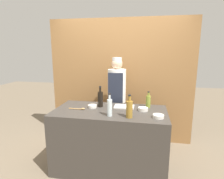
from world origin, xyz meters
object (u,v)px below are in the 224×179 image
at_px(sauce_bowl_orange, 143,109).
at_px(bottle_vinegar, 129,109).
at_px(bottle_oil, 148,101).
at_px(sauce_bowl_white, 92,106).
at_px(wooden_spoon, 79,109).
at_px(sauce_bowl_brown, 158,116).
at_px(bottle_clear, 110,107).
at_px(cutting_board, 124,107).
at_px(bottle_soy, 100,99).
at_px(chef_center, 116,100).

height_order(sauce_bowl_orange, bottle_vinegar, bottle_vinegar).
bearing_deg(bottle_oil, bottle_vinegar, -115.36).
bearing_deg(sauce_bowl_orange, sauce_bowl_white, 179.05).
bearing_deg(sauce_bowl_orange, bottle_oil, 69.74).
xyz_separation_m(sauce_bowl_white, wooden_spoon, (-0.17, -0.13, -0.01)).
distance_m(sauce_bowl_brown, sauce_bowl_white, 1.02).
relative_size(sauce_bowl_white, bottle_clear, 0.43).
bearing_deg(sauce_bowl_brown, cutting_board, 142.54).
height_order(bottle_oil, wooden_spoon, bottle_oil).
bearing_deg(bottle_soy, wooden_spoon, -145.06).
bearing_deg(sauce_bowl_brown, bottle_clear, -175.83).
distance_m(sauce_bowl_white, chef_center, 0.62).
bearing_deg(sauce_bowl_brown, sauce_bowl_white, 164.36).
xyz_separation_m(sauce_bowl_brown, bottle_clear, (-0.64, -0.05, 0.10)).
bearing_deg(bottle_vinegar, sauce_bowl_white, 151.17).
relative_size(bottle_oil, bottle_vinegar, 0.80).
distance_m(sauce_bowl_brown, cutting_board, 0.63).
relative_size(sauce_bowl_brown, cutting_board, 0.48).
bearing_deg(cutting_board, sauce_bowl_white, -167.57).
height_order(bottle_soy, wooden_spoon, bottle_soy).
distance_m(cutting_board, bottle_vinegar, 0.47).
relative_size(bottle_clear, chef_center, 0.19).
xyz_separation_m(sauce_bowl_orange, bottle_oil, (0.07, 0.20, 0.07)).
bearing_deg(sauce_bowl_white, sauce_bowl_orange, -0.95).
relative_size(sauce_bowl_orange, bottle_oil, 0.58).
relative_size(sauce_bowl_brown, chef_center, 0.09).
distance_m(sauce_bowl_orange, sauce_bowl_white, 0.78).
bearing_deg(sauce_bowl_white, bottle_soy, 29.87).
bearing_deg(cutting_board, wooden_spoon, -159.94).
bearing_deg(bottle_clear, sauce_bowl_orange, 35.14).
distance_m(sauce_bowl_white, bottle_vinegar, 0.70).
bearing_deg(chef_center, bottle_soy, -110.36).
relative_size(bottle_clear, bottle_vinegar, 1.02).
height_order(sauce_bowl_orange, bottle_clear, bottle_clear).
distance_m(bottle_oil, wooden_spoon, 1.07).
distance_m(cutting_board, bottle_oil, 0.38).
xyz_separation_m(bottle_clear, chef_center, (-0.05, 0.86, -0.14)).
distance_m(sauce_bowl_orange, bottle_oil, 0.22).
bearing_deg(bottle_oil, bottle_clear, -135.29).
relative_size(wooden_spoon, chef_center, 0.15).
xyz_separation_m(sauce_bowl_white, cutting_board, (0.48, 0.11, -0.01)).
xyz_separation_m(sauce_bowl_white, chef_center, (0.29, 0.54, -0.04)).
distance_m(sauce_bowl_brown, bottle_soy, 0.94).
relative_size(cutting_board, bottle_vinegar, 0.97).
bearing_deg(cutting_board, bottle_clear, -108.87).
bearing_deg(bottle_vinegar, bottle_soy, 141.06).
bearing_deg(sauce_bowl_white, chef_center, 61.90).
height_order(sauce_bowl_brown, wooden_spoon, sauce_bowl_brown).
height_order(sauce_bowl_orange, chef_center, chef_center).
relative_size(sauce_bowl_orange, chef_center, 0.09).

